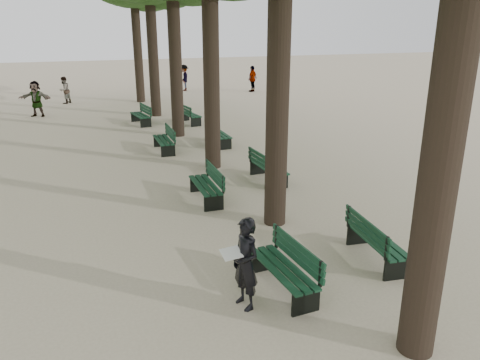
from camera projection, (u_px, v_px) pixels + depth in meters
name	position (u px, v px, depth m)	size (l,w,h in m)	color
ground	(268.00, 299.00, 8.24)	(120.00, 120.00, 0.00)	#BFAF91
bench_left_0	(283.00, 277.00, 8.42)	(0.66, 1.83, 0.92)	black
bench_left_1	(206.00, 191.00, 12.75)	(0.62, 1.82, 0.92)	black
bench_left_2	(164.00, 144.00, 17.68)	(0.60, 1.81, 0.92)	black
bench_left_3	(141.00, 119.00, 22.48)	(0.80, 1.86, 0.92)	black
bench_right_0	(376.00, 248.00, 9.50)	(0.79, 1.86, 0.92)	black
bench_right_1	(268.00, 173.00, 14.31)	(0.63, 1.82, 0.92)	black
bench_right_2	(219.00, 138.00, 18.65)	(0.58, 1.80, 0.92)	black
bench_right_3	(190.00, 118.00, 22.65)	(0.77, 1.85, 0.92)	black
man_with_map	(246.00, 264.00, 7.78)	(0.67, 0.71, 1.62)	black
pedestrian_c	(253.00, 79.00, 33.16)	(1.06, 0.36, 1.81)	#262628
pedestrian_a	(64.00, 90.00, 28.24)	(0.78, 0.32, 1.60)	#262628
pedestrian_b	(184.00, 78.00, 33.66)	(1.19, 0.37, 1.84)	#262628
pedestrian_e	(36.00, 99.00, 24.22)	(1.70, 0.37, 1.84)	#262628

